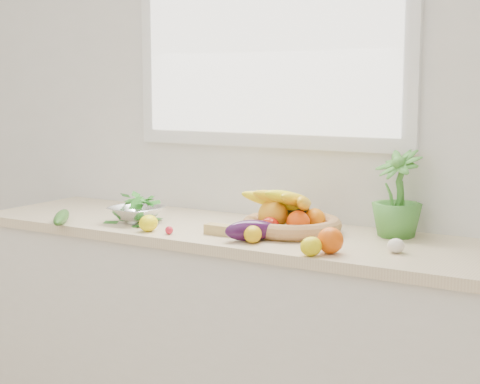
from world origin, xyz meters
The scene contains 20 objects.
back_wall centered at (0.00, 2.25, 1.35)m, with size 4.50×0.02×2.70m, color white.
counter_cabinet centered at (0.00, 1.95, 0.43)m, with size 2.20×0.58×0.86m, color silver.
countertop centered at (0.00, 1.95, 0.88)m, with size 2.24×0.62×0.04m, color beige.
window_frame centered at (0.00, 2.23, 1.75)m, with size 1.30×0.03×1.10m, color white.
window_pane centered at (0.00, 2.21, 1.75)m, with size 1.18×0.01×0.98m, color white.
orange_loose centered at (0.52, 1.74, 0.94)m, with size 0.09×0.09×0.09m, color #DC4F06.
lemon_a centered at (-0.24, 1.72, 0.93)m, with size 0.06×0.08×0.06m, color yellow.
lemon_b centered at (0.48, 1.67, 0.93)m, with size 0.06×0.08×0.06m, color yellow.
lemon_c centered at (0.21, 1.75, 0.93)m, with size 0.06×0.08×0.06m, color #DFA80C.
apple centered at (0.21, 1.87, 0.94)m, with size 0.08×0.08×0.08m, color red.
ginger centered at (0.04, 1.81, 0.92)m, with size 0.12×0.05×0.04m, color tan.
garlic_a centered at (0.21, 1.83, 0.92)m, with size 0.05×0.05×0.04m, color white.
garlic_b centered at (0.39, 2.00, 0.92)m, with size 0.06×0.06×0.05m, color white.
garlic_c centered at (0.71, 1.86, 0.92)m, with size 0.06×0.06×0.05m, color silver.
eggplant centered at (0.19, 1.77, 0.94)m, with size 0.07×0.19×0.08m, color #320F37.
cucumber centered at (-0.65, 1.67, 0.93)m, with size 0.05×0.28×0.05m, color #2B5E1B.
radish centered at (-0.14, 1.72, 0.92)m, with size 0.03×0.03×0.03m, color red.
potted_herb centered at (0.61, 2.12, 1.06)m, with size 0.19×0.19×0.33m, color #438E33.
fruit_basket centered at (0.25, 1.98, 0.95)m, with size 0.48×0.48×0.19m.
colander_with_spinach centered at (-0.39, 1.84, 0.96)m, with size 0.22×0.22×0.12m.
Camera 1 is at (1.51, -0.48, 1.45)m, focal length 55.00 mm.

